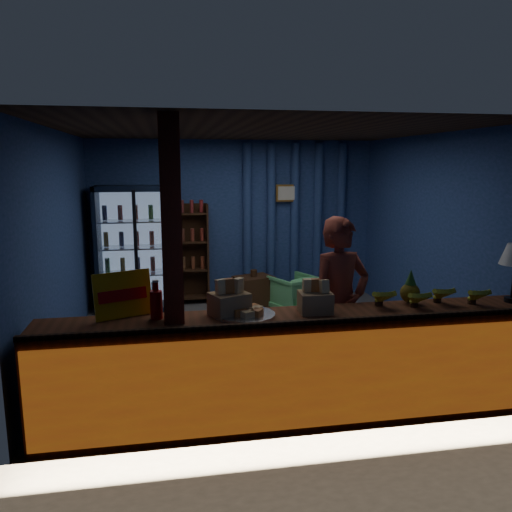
# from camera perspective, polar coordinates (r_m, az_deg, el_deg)

# --- Properties ---
(ground) EXTENTS (4.60, 4.60, 0.00)m
(ground) POSITION_cam_1_polar(r_m,az_deg,el_deg) (6.35, 0.32, -9.95)
(ground) COLOR #515154
(ground) RESTS_ON ground
(room_walls) EXTENTS (4.60, 4.60, 4.60)m
(room_walls) POSITION_cam_1_polar(r_m,az_deg,el_deg) (5.99, 0.33, 4.27)
(room_walls) COLOR navy
(room_walls) RESTS_ON ground
(counter) EXTENTS (4.40, 0.57, 0.99)m
(counter) POSITION_cam_1_polar(r_m,az_deg,el_deg) (4.44, 4.90, -12.59)
(counter) COLOR brown
(counter) RESTS_ON ground
(support_post) EXTENTS (0.16, 0.16, 2.60)m
(support_post) POSITION_cam_1_polar(r_m,az_deg,el_deg) (4.06, -9.44, -2.69)
(support_post) COLOR maroon
(support_post) RESTS_ON ground
(beverage_cooler) EXTENTS (1.20, 0.62, 1.90)m
(beverage_cooler) POSITION_cam_1_polar(r_m,az_deg,el_deg) (7.89, -13.40, 0.83)
(beverage_cooler) COLOR black
(beverage_cooler) RESTS_ON ground
(bottle_shelf) EXTENTS (0.50, 0.28, 1.60)m
(bottle_shelf) POSITION_cam_1_polar(r_m,az_deg,el_deg) (8.05, -7.25, 0.21)
(bottle_shelf) COLOR #3D2313
(bottle_shelf) RESTS_ON ground
(curtain_folds) EXTENTS (1.74, 0.14, 2.50)m
(curtain_folds) POSITION_cam_1_polar(r_m,az_deg,el_deg) (8.31, 4.45, 4.10)
(curtain_folds) COLOR navy
(curtain_folds) RESTS_ON room_walls
(framed_picture) EXTENTS (0.36, 0.04, 0.28)m
(framed_picture) POSITION_cam_1_polar(r_m,az_deg,el_deg) (8.19, 3.55, 7.18)
(framed_picture) COLOR gold
(framed_picture) RESTS_ON room_walls
(shopkeeper) EXTENTS (0.71, 0.56, 1.73)m
(shopkeeper) POSITION_cam_1_polar(r_m,az_deg,el_deg) (4.92, 9.57, -5.62)
(shopkeeper) COLOR maroon
(shopkeeper) RESTS_ON ground
(green_chair) EXTENTS (0.81, 0.81, 0.56)m
(green_chair) POSITION_cam_1_polar(r_m,az_deg,el_deg) (7.63, 4.31, -4.26)
(green_chair) COLOR #63C777
(green_chair) RESTS_ON ground
(side_table) EXTENTS (0.67, 0.58, 0.62)m
(side_table) POSITION_cam_1_polar(r_m,az_deg,el_deg) (7.73, -0.25, -4.19)
(side_table) COLOR #3D2313
(side_table) RESTS_ON ground
(yellow_sign) EXTENTS (0.48, 0.28, 0.39)m
(yellow_sign) POSITION_cam_1_polar(r_m,az_deg,el_deg) (4.31, -14.96, -4.28)
(yellow_sign) COLOR gold
(yellow_sign) RESTS_ON counter
(soda_bottles) EXTENTS (0.27, 0.18, 0.33)m
(soda_bottles) POSITION_cam_1_polar(r_m,az_deg,el_deg) (4.18, -10.18, -5.42)
(soda_bottles) COLOR #AE0B0C
(soda_bottles) RESTS_ON counter
(snack_box_left) EXTENTS (0.37, 0.34, 0.32)m
(snack_box_left) POSITION_cam_1_polar(r_m,az_deg,el_deg) (4.23, -3.07, -5.32)
(snack_box_left) COLOR #A57750
(snack_box_left) RESTS_ON counter
(snack_box_centre) EXTENTS (0.29, 0.24, 0.29)m
(snack_box_centre) POSITION_cam_1_polar(r_m,az_deg,el_deg) (4.34, 6.79, -5.10)
(snack_box_centre) COLOR #A57750
(snack_box_centre) RESTS_ON counter
(pastry_tray) EXTENTS (0.50, 0.50, 0.08)m
(pastry_tray) POSITION_cam_1_polar(r_m,az_deg,el_deg) (4.22, -1.13, -6.57)
(pastry_tray) COLOR silver
(pastry_tray) RESTS_ON counter
(banana_bunches) EXTENTS (1.12, 0.31, 0.18)m
(banana_bunches) POSITION_cam_1_polar(r_m,az_deg,el_deg) (4.78, 19.09, -4.35)
(banana_bunches) COLOR yellow
(banana_bunches) RESTS_ON counter
(pineapple) EXTENTS (0.18, 0.18, 0.31)m
(pineapple) POSITION_cam_1_polar(r_m,az_deg,el_deg) (4.79, 17.20, -3.71)
(pineapple) COLOR olive
(pineapple) RESTS_ON counter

